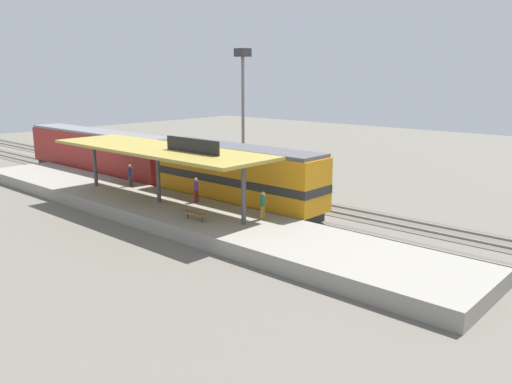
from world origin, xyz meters
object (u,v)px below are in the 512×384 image
(platform_bench, at_px, (195,213))
(passenger_carriage_single, at_px, (98,153))
(person_walking, at_px, (196,189))
(locomotive, at_px, (236,176))
(light_mast, at_px, (243,87))
(person_waiting, at_px, (130,174))
(person_boarding, at_px, (263,204))

(platform_bench, relative_size, passenger_carriage_single, 0.08)
(person_walking, bearing_deg, locomotive, -19.14)
(light_mast, bearing_deg, person_waiting, 168.30)
(light_mast, height_order, person_walking, light_mast)
(light_mast, height_order, person_waiting, light_mast)
(person_walking, xyz_separation_m, person_boarding, (-0.17, -6.24, 0.00))
(locomotive, xyz_separation_m, person_boarding, (-3.03, -5.24, -0.56))
(person_boarding, bearing_deg, light_mast, 47.60)
(locomotive, relative_size, passenger_carriage_single, 0.72)
(platform_bench, height_order, light_mast, light_mast)
(passenger_carriage_single, relative_size, person_waiting, 11.70)
(person_waiting, xyz_separation_m, person_walking, (-0.06, -7.82, 0.00))
(locomotive, bearing_deg, platform_bench, -158.13)
(locomotive, bearing_deg, person_walking, 160.86)
(light_mast, distance_m, person_walking, 13.72)
(person_boarding, bearing_deg, platform_bench, 136.36)
(passenger_carriage_single, bearing_deg, person_walking, -99.56)
(locomotive, distance_m, passenger_carriage_single, 18.00)
(locomotive, height_order, person_walking, locomotive)
(passenger_carriage_single, xyz_separation_m, person_boarding, (-3.03, -23.24, -0.46))
(light_mast, distance_m, person_boarding, 17.34)
(passenger_carriage_single, xyz_separation_m, person_waiting, (-2.81, -9.18, -0.46))
(platform_bench, bearing_deg, locomotive, 21.87)
(passenger_carriage_single, relative_size, person_boarding, 11.70)
(passenger_carriage_single, bearing_deg, light_mast, -55.58)
(platform_bench, xyz_separation_m, person_boarding, (2.97, -2.83, 0.51))
(passenger_carriage_single, xyz_separation_m, person_walking, (-2.86, -17.01, -0.46))
(person_walking, bearing_deg, person_boarding, -91.52)
(platform_bench, xyz_separation_m, locomotive, (6.00, 2.41, 1.07))
(platform_bench, bearing_deg, passenger_carriage_single, 73.62)
(platform_bench, relative_size, light_mast, 0.15)
(person_waiting, bearing_deg, person_walking, -90.41)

